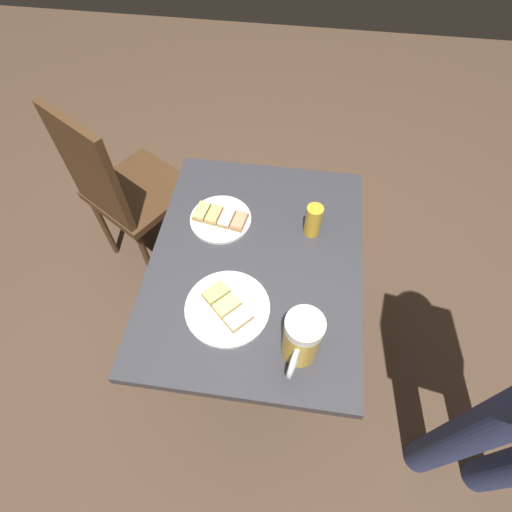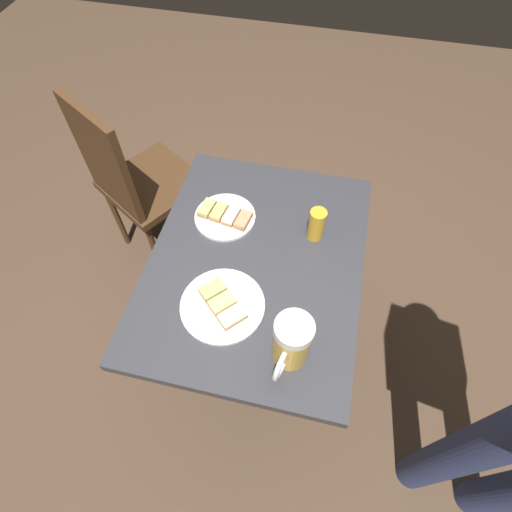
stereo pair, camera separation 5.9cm
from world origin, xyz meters
TOP-DOWN VIEW (x-y plane):
  - ground_plane at (0.00, 0.00)m, footprint 6.00×6.00m
  - cafe_table at (0.00, 0.00)m, footprint 0.64×0.82m
  - plate_near at (0.06, 0.17)m, footprint 0.24×0.24m
  - plate_far at (0.14, -0.14)m, footprint 0.20×0.20m
  - beer_mug at (-0.15, 0.27)m, footprint 0.10×0.15m
  - beer_glass_small at (-0.16, -0.13)m, footprint 0.05×0.05m
  - cafe_chair at (0.64, -0.44)m, footprint 0.52×0.52m

SIDE VIEW (x-z plane):
  - ground_plane at x=0.00m, z-range 0.00..0.00m
  - cafe_chair at x=0.64m, z-range 0.06..0.98m
  - cafe_table at x=0.00m, z-range 0.20..0.95m
  - plate_near at x=0.06m, z-range 0.74..0.77m
  - plate_far at x=0.14m, z-range 0.74..0.77m
  - beer_glass_small at x=-0.16m, z-range 0.74..0.86m
  - beer_mug at x=-0.15m, z-range 0.74..0.91m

